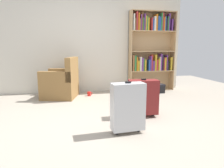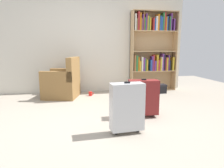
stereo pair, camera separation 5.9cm
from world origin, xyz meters
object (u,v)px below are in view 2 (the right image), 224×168
object	(u,v)px
bookshelf	(153,47)
suitcase_silver	(127,107)
mug	(90,94)
suitcase_dark_red	(143,97)
armchair	(63,83)
storage_box	(158,88)

from	to	relation	value
bookshelf	suitcase_silver	size ratio (longest dim) A/B	2.94
mug	suitcase_dark_red	distance (m)	1.77
bookshelf	armchair	size ratio (longest dim) A/B	2.23
mug	storage_box	world-z (taller)	storage_box
storage_box	mug	bearing A→B (deg)	179.94
bookshelf	storage_box	world-z (taller)	bookshelf
suitcase_dark_red	suitcase_silver	size ratio (longest dim) A/B	0.91
armchair	storage_box	xyz separation A→B (m)	(2.28, 0.02, -0.20)
armchair	suitcase_dark_red	bearing A→B (deg)	-49.86
suitcase_dark_red	suitcase_silver	xyz separation A→B (m)	(-0.42, -0.57, 0.03)
bookshelf	suitcase_dark_red	world-z (taller)	bookshelf
storage_box	suitcase_dark_red	size ratio (longest dim) A/B	0.60
suitcase_dark_red	suitcase_silver	distance (m)	0.71
bookshelf	armchair	bearing A→B (deg)	-170.44
suitcase_dark_red	suitcase_silver	bearing A→B (deg)	-126.60
bookshelf	mug	bearing A→B (deg)	-167.56
bookshelf	mug	xyz separation A→B (m)	(-1.65, -0.36, -1.06)
bookshelf	suitcase_silver	distance (m)	2.96
mug	suitcase_silver	size ratio (longest dim) A/B	0.18
suitcase_dark_red	armchair	bearing A→B (deg)	130.14
bookshelf	armchair	distance (m)	2.43
armchair	mug	xyz separation A→B (m)	(0.61, 0.02, -0.27)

